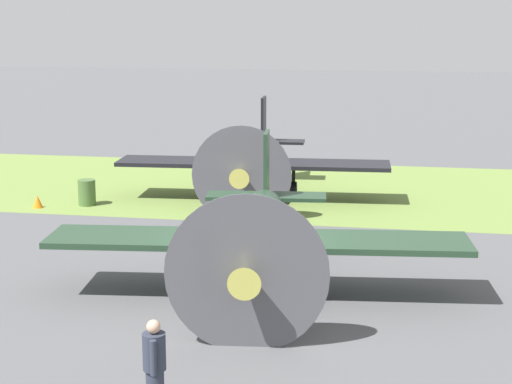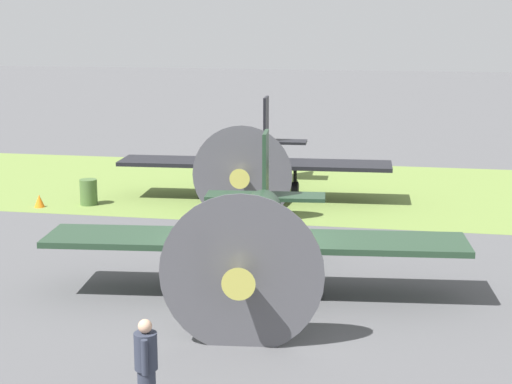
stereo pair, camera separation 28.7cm
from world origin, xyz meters
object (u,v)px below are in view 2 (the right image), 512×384
object	(u,v)px
airplane_wingman	(255,158)
fuel_drum	(89,192)
airplane_lead	(256,231)
ground_crew_chief	(146,367)
runway_marker_cone	(39,201)

from	to	relation	value
airplane_wingman	fuel_drum	bearing A→B (deg)	18.23
airplane_lead	ground_crew_chief	world-z (taller)	airplane_lead
fuel_drum	runway_marker_cone	bearing A→B (deg)	23.70
airplane_wingman	ground_crew_chief	xyz separation A→B (m)	(-1.36, 16.76, -0.54)
airplane_lead	runway_marker_cone	bearing A→B (deg)	-45.06
airplane_wingman	runway_marker_cone	distance (m)	7.69
airplane_wingman	airplane_lead	bearing A→B (deg)	97.39
airplane_lead	ground_crew_chief	bearing A→B (deg)	79.25
airplane_lead	airplane_wingman	distance (m)	10.30
airplane_lead	fuel_drum	world-z (taller)	airplane_lead
airplane_lead	airplane_wingman	bearing A→B (deg)	-85.24
airplane_wingman	fuel_drum	distance (m)	6.00
ground_crew_chief	fuel_drum	world-z (taller)	ground_crew_chief
ground_crew_chief	airplane_lead	bearing A→B (deg)	-18.75
ground_crew_chief	runway_marker_cone	size ratio (longest dim) A/B	3.93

